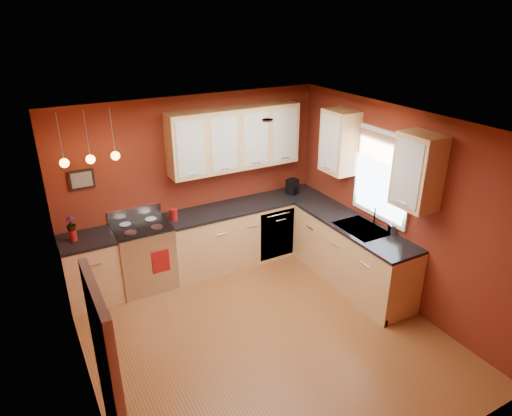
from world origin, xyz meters
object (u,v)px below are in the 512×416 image
gas_range (144,256)px  coffee_maker (292,187)px  sink (361,230)px  soap_pump (393,227)px  red_canister (174,214)px

gas_range → coffee_maker: 2.54m
sink → soap_pump: (0.25, -0.31, 0.12)m
coffee_maker → gas_range: bearing=166.3°
gas_range → coffee_maker: (2.47, 0.00, 0.57)m
gas_range → red_canister: same height
red_canister → coffee_maker: coffee_maker is taller
sink → gas_range: bearing=150.2°
red_canister → soap_pump: size_ratio=0.89×
sink → coffee_maker: (-0.15, 1.51, 0.14)m
gas_range → red_canister: bearing=-1.9°
gas_range → red_canister: 0.72m
red_canister → sink: bearing=-34.6°
sink → red_canister: (-2.15, 1.49, 0.11)m
soap_pump → coffee_maker: bearing=102.3°
red_canister → soap_pump: 3.00m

